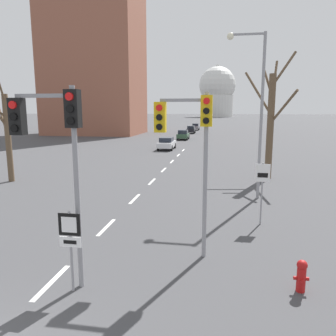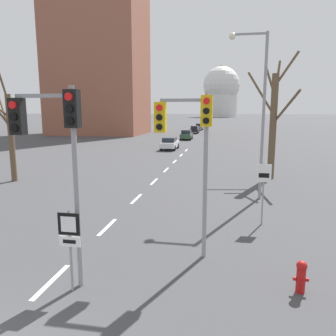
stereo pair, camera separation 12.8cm
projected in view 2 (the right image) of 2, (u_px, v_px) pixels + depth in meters
lane_stripe_0 at (51, 281)px, 9.37m from camera, size 0.16×2.00×0.01m
lane_stripe_1 at (107, 227)px, 13.73m from camera, size 0.16×2.00×0.01m
lane_stripe_2 at (136, 199)px, 18.09m from camera, size 0.16×2.00×0.01m
lane_stripe_3 at (154, 181)px, 22.45m from camera, size 0.16×2.00×0.01m
lane_stripe_4 at (166, 170)px, 26.81m from camera, size 0.16×2.00×0.01m
lane_stripe_5 at (175, 161)px, 31.17m from camera, size 0.16×2.00×0.01m
lane_stripe_6 at (181, 155)px, 35.53m from camera, size 0.16×2.00×0.01m
lane_stripe_7 at (186, 150)px, 39.89m from camera, size 0.16×2.00×0.01m
traffic_signal_centre_tall at (55, 138)px, 8.53m from camera, size 1.92×0.34×5.45m
traffic_signal_near_right at (190, 134)px, 10.35m from camera, size 1.83×0.34×5.39m
route_sign_post at (70, 238)px, 8.64m from camera, size 0.60×0.08×2.24m
speed_limit_sign at (264, 183)px, 13.71m from camera, size 0.60×0.08×2.68m
fire_hydrant at (301, 275)px, 8.73m from camera, size 0.40×0.34×0.90m
street_lamp_right at (258, 100)px, 17.28m from camera, size 2.02×0.36×8.79m
sedan_near_left at (199, 127)px, 79.48m from camera, size 1.70×4.37×1.63m
sedan_near_right at (186, 135)px, 53.95m from camera, size 1.81×3.92×1.60m
sedan_mid_centre at (195, 130)px, 68.43m from camera, size 1.70×4.13×1.58m
sedan_far_left at (170, 143)px, 40.56m from camera, size 1.83×4.52×1.52m
bare_tree_left_near at (10, 132)px, 22.09m from camera, size 2.18×3.00×7.69m
bare_tree_right_near at (273, 119)px, 22.84m from camera, size 3.33×4.10×8.80m
capitol_dome at (221, 92)px, 224.35m from camera, size 24.77×24.77×34.99m
apartment_block_left at (98, 59)px, 65.20m from camera, size 18.00×14.00×29.68m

